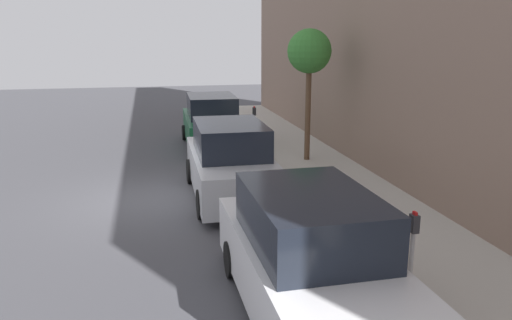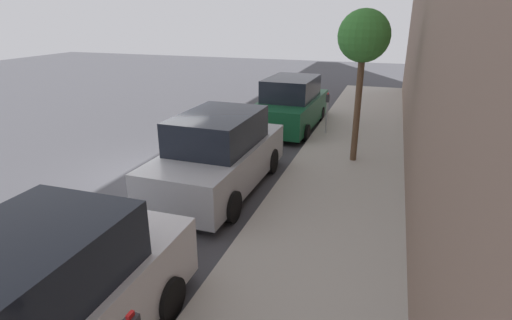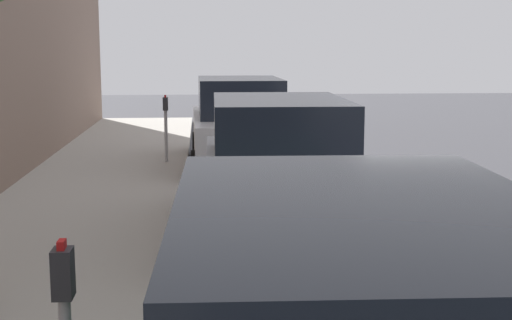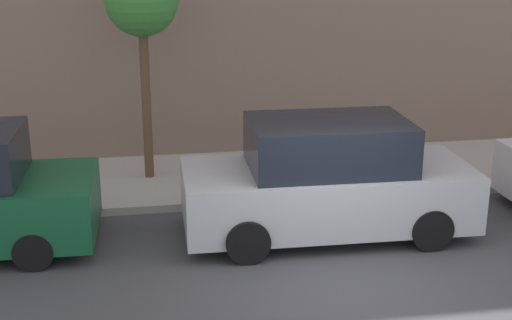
{
  "view_description": "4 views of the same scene",
  "coord_description": "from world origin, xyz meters",
  "px_view_note": "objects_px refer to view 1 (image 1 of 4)",
  "views": [
    {
      "loc": [
        0.12,
        -12.72,
        4.19
      ],
      "look_at": [
        2.8,
        -0.32,
        1.0
      ],
      "focal_mm": 35.0,
      "sensor_mm": 36.0,
      "label": 1
    },
    {
      "loc": [
        6.04,
        -8.8,
        4.26
      ],
      "look_at": [
        3.2,
        -0.43,
        1.0
      ],
      "focal_mm": 28.0,
      "sensor_mm": 36.0,
      "label": 2
    },
    {
      "loc": [
        3.17,
        9.17,
        2.68
      ],
      "look_at": [
        2.38,
        -1.17,
        1.0
      ],
      "focal_mm": 50.0,
      "sensor_mm": 36.0,
      "label": 3
    },
    {
      "loc": [
        -8.73,
        2.81,
        4.87
      ],
      "look_at": [
        3.28,
        0.84,
        1.0
      ],
      "focal_mm": 50.0,
      "sensor_mm": 36.0,
      "label": 4
    }
  ],
  "objects_px": {
    "parking_meter_near": "(412,247)",
    "parking_meter_far": "(254,121)",
    "parked_suv_second": "(230,163)",
    "parked_suv_third": "(212,123)",
    "parked_suv_nearest": "(309,258)",
    "street_tree": "(309,53)"
  },
  "relations": [
    {
      "from": "parked_suv_nearest",
      "to": "parked_suv_second",
      "type": "height_order",
      "value": "same"
    },
    {
      "from": "parking_meter_far",
      "to": "parking_meter_near",
      "type": "bearing_deg",
      "value": -90.0
    },
    {
      "from": "street_tree",
      "to": "parked_suv_nearest",
      "type": "bearing_deg",
      "value": -107.72
    },
    {
      "from": "parked_suv_second",
      "to": "street_tree",
      "type": "bearing_deg",
      "value": 43.62
    },
    {
      "from": "parked_suv_third",
      "to": "parking_meter_near",
      "type": "relative_size",
      "value": 3.32
    },
    {
      "from": "parked_suv_second",
      "to": "parking_meter_near",
      "type": "height_order",
      "value": "parked_suv_second"
    },
    {
      "from": "parking_meter_near",
      "to": "parked_suv_nearest",
      "type": "bearing_deg",
      "value": 174.04
    },
    {
      "from": "parked_suv_second",
      "to": "parked_suv_third",
      "type": "bearing_deg",
      "value": 87.25
    },
    {
      "from": "parking_meter_far",
      "to": "street_tree",
      "type": "distance_m",
      "value": 3.85
    },
    {
      "from": "parked_suv_second",
      "to": "parked_suv_third",
      "type": "relative_size",
      "value": 1.0
    },
    {
      "from": "parked_suv_nearest",
      "to": "street_tree",
      "type": "relative_size",
      "value": 1.14
    },
    {
      "from": "parked_suv_second",
      "to": "parking_meter_far",
      "type": "bearing_deg",
      "value": 71.78
    },
    {
      "from": "parking_meter_near",
      "to": "parking_meter_far",
      "type": "bearing_deg",
      "value": 90.0
    },
    {
      "from": "parked_suv_second",
      "to": "parking_meter_near",
      "type": "xyz_separation_m",
      "value": [
        1.81,
        -6.14,
        0.12
      ]
    },
    {
      "from": "parked_suv_second",
      "to": "parking_meter_far",
      "type": "relative_size",
      "value": 3.29
    },
    {
      "from": "parked_suv_second",
      "to": "street_tree",
      "type": "xyz_separation_m",
      "value": [
        3.05,
        2.91,
        2.69
      ]
    },
    {
      "from": "parking_meter_near",
      "to": "parking_meter_far",
      "type": "xyz_separation_m",
      "value": [
        -0.0,
        11.63,
        0.0
      ]
    },
    {
      "from": "parked_suv_third",
      "to": "street_tree",
      "type": "xyz_separation_m",
      "value": [
        2.75,
        -3.3,
        2.69
      ]
    },
    {
      "from": "parked_suv_second",
      "to": "parking_meter_near",
      "type": "distance_m",
      "value": 6.4
    },
    {
      "from": "parked_suv_nearest",
      "to": "street_tree",
      "type": "bearing_deg",
      "value": 72.28
    },
    {
      "from": "parking_meter_near",
      "to": "street_tree",
      "type": "xyz_separation_m",
      "value": [
        1.24,
        9.05,
        2.57
      ]
    },
    {
      "from": "parking_meter_near",
      "to": "parking_meter_far",
      "type": "height_order",
      "value": "parking_meter_far"
    }
  ]
}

